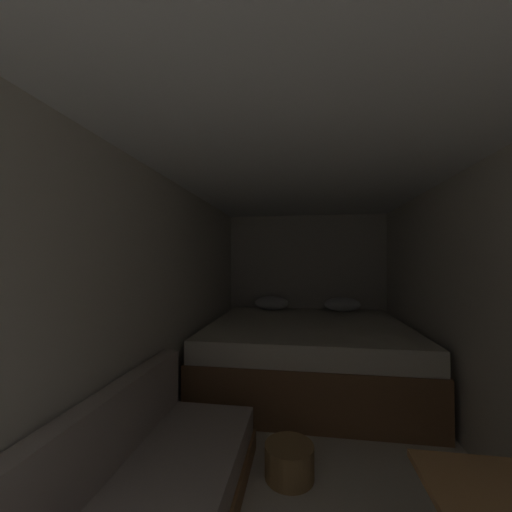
{
  "coord_description": "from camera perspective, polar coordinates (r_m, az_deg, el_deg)",
  "views": [
    {
      "loc": [
        -0.05,
        -0.43,
        1.43
      ],
      "look_at": [
        -0.5,
        2.53,
        1.48
      ],
      "focal_mm": 21.68,
      "sensor_mm": 36.0,
      "label": 1
    }
  ],
  "objects": [
    {
      "name": "wall_back",
      "position": [
        4.76,
        9.22,
        -5.35
      ],
      "size": [
        2.43,
        0.05,
        2.12
      ],
      "primitive_type": "cube",
      "color": "beige",
      "rests_on": "ground"
    },
    {
      "name": "bed",
      "position": [
        3.8,
        9.42,
        -17.15
      ],
      "size": [
        2.21,
        2.09,
        0.92
      ],
      "color": "brown",
      "rests_on": "ground"
    },
    {
      "name": "ceiling_slab",
      "position": [
        2.38,
        9.75,
        16.6
      ],
      "size": [
        2.43,
        4.91,
        0.05
      ],
      "primitive_type": "cube",
      "color": "white",
      "rests_on": "wall_left"
    },
    {
      "name": "wall_right",
      "position": [
        2.61,
        37.24,
        -8.89
      ],
      "size": [
        0.05,
        4.91,
        2.12
      ],
      "primitive_type": "cube",
      "color": "beige",
      "rests_on": "ground"
    },
    {
      "name": "wicker_basket",
      "position": [
        2.46,
        6.17,
        -33.46
      ],
      "size": [
        0.33,
        0.33,
        0.21
      ],
      "color": "olive",
      "rests_on": "ground"
    },
    {
      "name": "ground_plane",
      "position": [
        2.69,
        9.9,
        -33.12
      ],
      "size": [
        6.91,
        6.91,
        0.0
      ],
      "primitive_type": "plane",
      "color": "beige"
    },
    {
      "name": "wall_left",
      "position": [
        2.57,
        -18.09,
        -9.16
      ],
      "size": [
        0.05,
        4.91,
        2.12
      ],
      "primitive_type": "cube",
      "color": "beige",
      "rests_on": "ground"
    }
  ]
}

